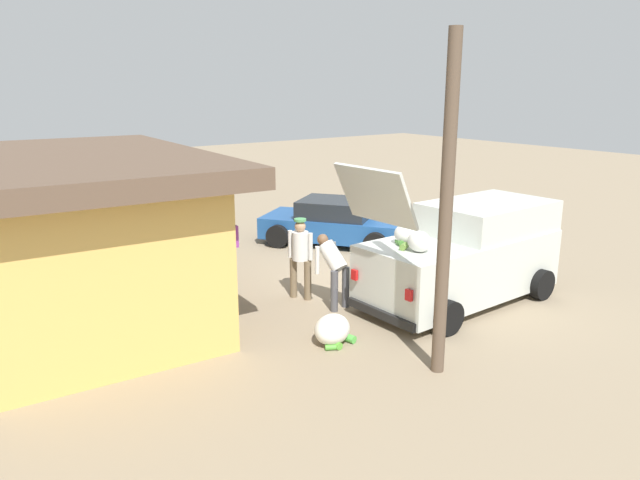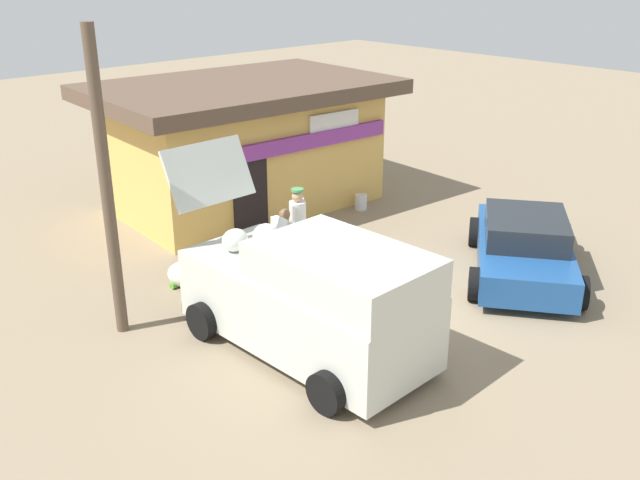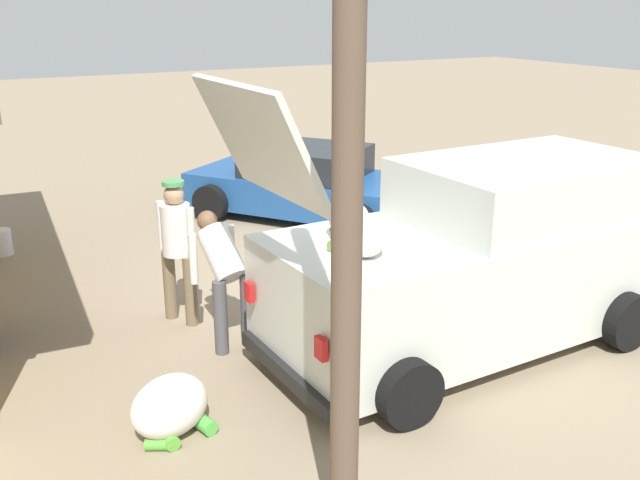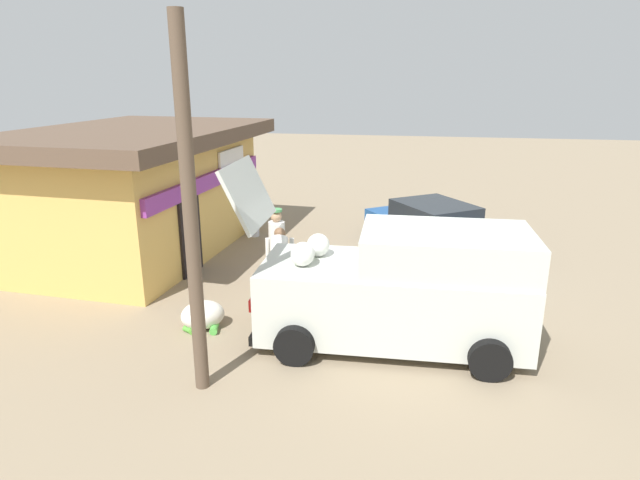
# 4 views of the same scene
# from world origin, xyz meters

# --- Properties ---
(ground_plane) EXTENTS (60.00, 60.00, 0.00)m
(ground_plane) POSITION_xyz_m (0.00, 0.00, 0.00)
(ground_plane) COLOR gray
(storefront_bar) EXTENTS (7.42, 5.22, 3.13)m
(storefront_bar) POSITION_xyz_m (1.33, 6.14, 1.63)
(storefront_bar) COLOR #E0B259
(storefront_bar) RESTS_ON ground_plane
(delivery_van) EXTENTS (2.29, 4.89, 3.01)m
(delivery_van) POSITION_xyz_m (-2.41, -0.50, 0.99)
(delivery_van) COLOR silver
(delivery_van) RESTS_ON ground_plane
(parked_sedan) EXTENTS (4.29, 3.77, 1.25)m
(parked_sedan) POSITION_xyz_m (2.77, -1.14, 0.59)
(parked_sedan) COLOR #1E4C8C
(parked_sedan) RESTS_ON ground_plane
(vendor_standing) EXTENTS (0.52, 0.46, 1.71)m
(vendor_standing) POSITION_xyz_m (-0.35, 2.18, 0.98)
(vendor_standing) COLOR #726047
(vendor_standing) RESTS_ON ground_plane
(customer_bending) EXTENTS (0.73, 0.59, 1.46)m
(customer_bending) POSITION_xyz_m (-1.14, 1.93, 0.88)
(customer_bending) COLOR #4C4C51
(customer_bending) RESTS_ON ground_plane
(unloaded_banana_pile) EXTENTS (0.92, 0.97, 0.51)m
(unloaded_banana_pile) POSITION_xyz_m (-2.52, 2.99, 0.24)
(unloaded_banana_pile) COLOR silver
(unloaded_banana_pile) RESTS_ON ground_plane
(paint_bucket) EXTENTS (0.31, 0.31, 0.39)m
(paint_bucket) POSITION_xyz_m (3.20, 3.80, 0.19)
(paint_bucket) COLOR silver
(paint_bucket) RESTS_ON ground_plane
(utility_pole) EXTENTS (0.20, 0.20, 5.13)m
(utility_pole) POSITION_xyz_m (-4.30, 2.29, 2.56)
(utility_pole) COLOR brown
(utility_pole) RESTS_ON ground_plane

